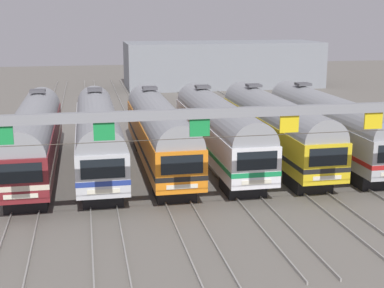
{
  "coord_description": "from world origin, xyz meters",
  "views": [
    {
      "loc": [
        -6.96,
        -36.54,
        10.51
      ],
      "look_at": [
        -0.19,
        -2.15,
        2.13
      ],
      "focal_mm": 51.14,
      "sensor_mm": 36.0,
      "label": 1
    }
  ],
  "objects_px": {
    "commuter_train_white": "(218,128)",
    "catenary_gantry": "(245,132)",
    "commuter_train_silver": "(98,133)",
    "commuter_train_maroon": "(34,135)",
    "commuter_train_yellow": "(274,126)",
    "commuter_train_orange": "(159,130)",
    "commuter_train_stainless": "(328,123)"
  },
  "relations": [
    {
      "from": "catenary_gantry",
      "to": "commuter_train_maroon",
      "type": "bearing_deg",
      "value": 127.63
    },
    {
      "from": "commuter_train_white",
      "to": "commuter_train_stainless",
      "type": "relative_size",
      "value": 1.0
    },
    {
      "from": "commuter_train_yellow",
      "to": "commuter_train_stainless",
      "type": "xyz_separation_m",
      "value": [
        4.16,
        0.0,
        0.0
      ]
    },
    {
      "from": "commuter_train_maroon",
      "to": "commuter_train_stainless",
      "type": "distance_m",
      "value": 20.82
    },
    {
      "from": "commuter_train_stainless",
      "to": "commuter_train_white",
      "type": "bearing_deg",
      "value": 180.0
    },
    {
      "from": "commuter_train_silver",
      "to": "commuter_train_orange",
      "type": "relative_size",
      "value": 1.0
    },
    {
      "from": "commuter_train_maroon",
      "to": "commuter_train_orange",
      "type": "relative_size",
      "value": 1.0
    },
    {
      "from": "commuter_train_white",
      "to": "catenary_gantry",
      "type": "relative_size",
      "value": 0.69
    },
    {
      "from": "commuter_train_stainless",
      "to": "catenary_gantry",
      "type": "distance_m",
      "value": 17.25
    },
    {
      "from": "commuter_train_yellow",
      "to": "catenary_gantry",
      "type": "relative_size",
      "value": 0.69
    },
    {
      "from": "commuter_train_orange",
      "to": "commuter_train_stainless",
      "type": "xyz_separation_m",
      "value": [
        12.49,
        0.0,
        0.0
      ]
    },
    {
      "from": "commuter_train_white",
      "to": "catenary_gantry",
      "type": "bearing_deg",
      "value": -98.77
    },
    {
      "from": "commuter_train_yellow",
      "to": "catenary_gantry",
      "type": "height_order",
      "value": "catenary_gantry"
    },
    {
      "from": "commuter_train_orange",
      "to": "commuter_train_stainless",
      "type": "height_order",
      "value": "same"
    },
    {
      "from": "commuter_train_yellow",
      "to": "commuter_train_stainless",
      "type": "bearing_deg",
      "value": 0.0
    },
    {
      "from": "commuter_train_maroon",
      "to": "commuter_train_yellow",
      "type": "distance_m",
      "value": 16.65
    },
    {
      "from": "commuter_train_silver",
      "to": "catenary_gantry",
      "type": "distance_m",
      "value": 15.11
    },
    {
      "from": "commuter_train_yellow",
      "to": "commuter_train_orange",
      "type": "bearing_deg",
      "value": 180.0
    },
    {
      "from": "commuter_train_maroon",
      "to": "catenary_gantry",
      "type": "bearing_deg",
      "value": -52.37
    },
    {
      "from": "commuter_train_orange",
      "to": "commuter_train_white",
      "type": "xyz_separation_m",
      "value": [
        4.16,
        0.0,
        0.0
      ]
    },
    {
      "from": "commuter_train_orange",
      "to": "commuter_train_stainless",
      "type": "bearing_deg",
      "value": 0.0
    },
    {
      "from": "commuter_train_maroon",
      "to": "commuter_train_white",
      "type": "distance_m",
      "value": 12.49
    },
    {
      "from": "commuter_train_white",
      "to": "commuter_train_orange",
      "type": "bearing_deg",
      "value": 180.0
    },
    {
      "from": "commuter_train_maroon",
      "to": "commuter_train_white",
      "type": "bearing_deg",
      "value": 0.0
    },
    {
      "from": "commuter_train_white",
      "to": "catenary_gantry",
      "type": "height_order",
      "value": "catenary_gantry"
    },
    {
      "from": "commuter_train_maroon",
      "to": "commuter_train_orange",
      "type": "xyz_separation_m",
      "value": [
        8.33,
        0.0,
        0.0
      ]
    },
    {
      "from": "commuter_train_orange",
      "to": "commuter_train_maroon",
      "type": "bearing_deg",
      "value": 180.0
    },
    {
      "from": "commuter_train_maroon",
      "to": "catenary_gantry",
      "type": "height_order",
      "value": "catenary_gantry"
    },
    {
      "from": "catenary_gantry",
      "to": "commuter_train_silver",
      "type": "bearing_deg",
      "value": 114.83
    },
    {
      "from": "commuter_train_stainless",
      "to": "catenary_gantry",
      "type": "xyz_separation_m",
      "value": [
        -10.41,
        -13.5,
        2.67
      ]
    },
    {
      "from": "commuter_train_white",
      "to": "commuter_train_yellow",
      "type": "height_order",
      "value": "same"
    },
    {
      "from": "commuter_train_silver",
      "to": "catenary_gantry",
      "type": "relative_size",
      "value": 0.69
    }
  ]
}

